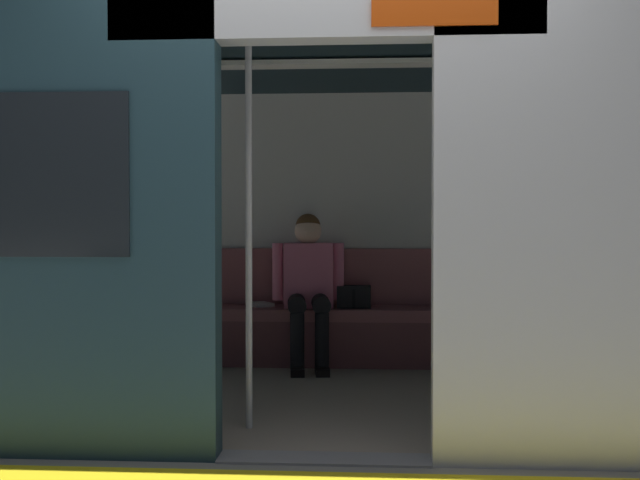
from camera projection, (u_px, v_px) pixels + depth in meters
name	position (u px, v px, depth m)	size (l,w,h in m)	color
ground_plane	(324.00, 460.00, 3.66)	(60.00, 60.00, 0.00)	gray
platform_edge_strip	(320.00, 480.00, 3.36)	(8.00, 0.24, 0.01)	yellow
train_car	(327.00, 157.00, 4.92)	(6.40, 2.92, 2.26)	silver
bench_seat	(343.00, 321.00, 6.06)	(2.66, 0.44, 0.44)	#935156
person_seated	(308.00, 280.00, 6.02)	(0.55, 0.70, 1.17)	pink
handbag	(354.00, 297.00, 6.08)	(0.26, 0.15, 0.17)	black
book	(260.00, 304.00, 6.19)	(0.15, 0.22, 0.03)	silver
grab_pole_door	(249.00, 231.00, 4.19)	(0.04, 0.04, 2.12)	silver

